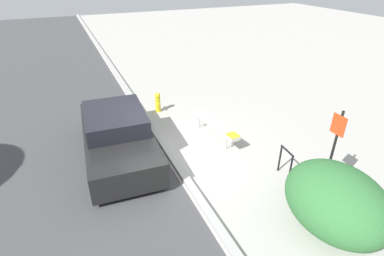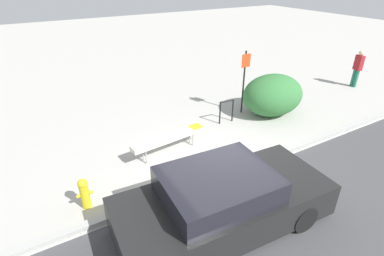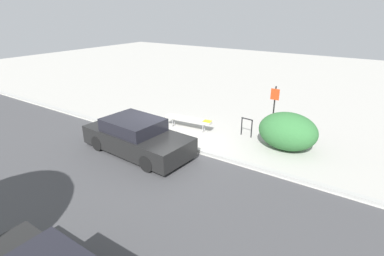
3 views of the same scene
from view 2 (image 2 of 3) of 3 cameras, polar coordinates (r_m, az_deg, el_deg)
ground_plane at (r=7.86m, az=5.31°, el=-9.43°), size 60.00×60.00×0.00m
curb at (r=7.82m, az=5.33°, el=-9.05°), size 60.00×0.20×0.13m
bench at (r=8.59m, az=-4.41°, el=-1.91°), size 2.32×0.58×0.56m
bike_rack at (r=10.36m, az=6.59°, el=3.59°), size 0.55×0.11×0.83m
sign_post at (r=10.90m, az=9.92°, el=9.59°), size 0.36×0.08×2.30m
fire_hydrant at (r=7.16m, az=-19.80°, el=-11.49°), size 0.36×0.22×0.77m
shrub_hedge at (r=11.24m, az=15.11°, el=6.10°), size 2.31×1.83×1.48m
pedestrian at (r=15.42m, az=29.00°, el=10.03°), size 0.29×0.41×1.64m
parked_car_near at (r=6.23m, az=5.87°, el=-13.80°), size 4.53×2.12×1.34m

